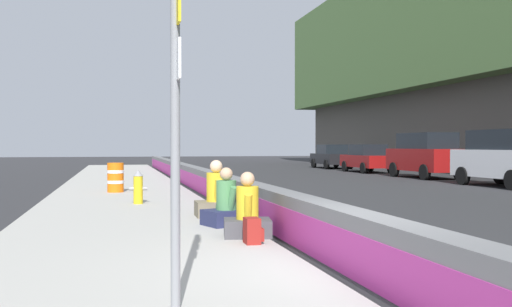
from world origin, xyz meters
TOP-DOWN VIEW (x-y plane):
  - ground_plane at (0.00, 0.00)m, footprint 160.00×160.00m
  - sidewalk_strip at (0.00, 2.65)m, footprint 80.00×4.40m
  - jersey_barrier at (0.00, 0.00)m, footprint 76.00×0.45m
  - route_sign_post at (-1.11, 2.33)m, footprint 0.44×0.09m
  - fire_hydrant at (8.96, 2.30)m, footprint 0.26×0.46m
  - seated_person_foreground at (2.96, 0.74)m, footprint 0.77×0.87m
  - seated_person_middle at (4.40, 0.83)m, footprint 0.89×0.97m
  - seated_person_rear at (5.80, 0.79)m, footprint 0.77×0.87m
  - backpack at (2.26, 0.82)m, footprint 0.32×0.28m
  - construction_barrel at (12.97, 2.87)m, footprint 0.54×0.54m
  - parked_car_fourth at (13.71, -12.20)m, footprint 4.85×2.17m
  - parked_car_midline at (20.14, -12.30)m, footprint 4.82×2.11m
  - parked_car_far at (26.65, -12.08)m, footprint 4.51×1.96m
  - parked_car_farther at (32.96, -12.16)m, footprint 4.55×2.04m

SIDE VIEW (x-z plane):
  - ground_plane at x=0.00m, z-range 0.00..0.00m
  - sidewalk_strip at x=0.00m, z-range 0.00..0.14m
  - backpack at x=2.26m, z-range 0.13..0.53m
  - jersey_barrier at x=0.00m, z-range 0.00..0.85m
  - seated_person_foreground at x=2.96m, z-range -0.06..1.02m
  - seated_person_middle at x=4.40m, z-range -0.07..1.03m
  - seated_person_rear at x=5.80m, z-range -0.09..1.12m
  - fire_hydrant at x=8.96m, z-range 0.15..1.03m
  - construction_barrel at x=12.97m, z-range 0.14..1.09m
  - parked_car_far at x=26.65m, z-range 0.01..1.72m
  - parked_car_farther at x=32.96m, z-range 0.01..1.72m
  - parked_car_fourth at x=13.71m, z-range 0.04..2.32m
  - parked_car_midline at x=20.14m, z-range 0.04..2.32m
  - route_sign_post at x=-1.11m, z-range 0.43..4.03m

